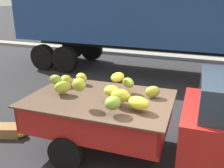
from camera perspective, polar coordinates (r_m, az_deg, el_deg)
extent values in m
cube|color=gray|center=(12.97, 20.29, 5.42)|extent=(80.00, 0.80, 0.16)
cube|color=#B21E19|center=(4.87, -2.71, -8.65)|extent=(2.66, 1.86, 0.08)
cube|color=#B21E19|center=(5.47, 0.52, -2.44)|extent=(2.57, 0.20, 0.44)
cube|color=#B21E19|center=(4.08, -7.23, -10.43)|extent=(2.57, 0.20, 0.44)
cube|color=#B21E19|center=(4.48, 12.52, -7.98)|extent=(0.15, 1.71, 0.44)
cube|color=#B21E19|center=(5.33, -15.46, -3.78)|extent=(0.15, 1.71, 0.44)
cube|color=#B21914|center=(5.51, 0.62, -2.72)|extent=(2.47, 0.15, 0.07)
cube|color=brown|center=(4.66, -2.80, -3.30)|extent=(2.79, 1.98, 0.03)
ellipsoid|color=gold|center=(5.37, -7.10, 1.46)|extent=(0.33, 0.28, 0.21)
ellipsoid|color=#96A02A|center=(4.65, 9.44, -1.76)|extent=(0.34, 0.33, 0.21)
ellipsoid|color=yellow|center=(4.04, 6.20, -4.36)|extent=(0.43, 0.34, 0.21)
ellipsoid|color=olive|center=(4.96, -12.95, 0.99)|extent=(0.27, 0.20, 0.19)
ellipsoid|color=#9DA52B|center=(4.17, -7.68, -0.15)|extent=(0.35, 0.34, 0.23)
ellipsoid|color=olive|center=(5.30, -11.19, 0.65)|extent=(0.33, 0.39, 0.17)
ellipsoid|color=olive|center=(4.80, 3.78, 0.31)|extent=(0.37, 0.37, 0.19)
ellipsoid|color=#A4AD30|center=(4.80, -11.38, -0.72)|extent=(0.36, 0.38, 0.23)
ellipsoid|color=gold|center=(4.34, -0.07, -1.55)|extent=(0.30, 0.28, 0.19)
ellipsoid|color=olive|center=(3.90, 0.19, -4.41)|extent=(0.30, 0.33, 0.22)
ellipsoid|color=gold|center=(4.18, 1.96, -2.72)|extent=(0.37, 0.30, 0.23)
ellipsoid|color=gold|center=(4.63, 1.32, 1.63)|extent=(0.26, 0.36, 0.17)
ellipsoid|color=gold|center=(5.31, -10.66, 0.88)|extent=(0.27, 0.25, 0.22)
cylinder|color=black|center=(5.77, -2.39, -6.91)|extent=(0.65, 0.24, 0.64)
cylinder|color=black|center=(4.48, -10.53, -15.48)|extent=(0.65, 0.24, 0.64)
cube|color=navy|center=(9.73, 11.47, 17.14)|extent=(12.01, 2.53, 2.70)
cube|color=black|center=(9.88, 10.90, 8.43)|extent=(11.04, 0.43, 0.30)
cylinder|color=black|center=(12.30, -4.78, 8.04)|extent=(1.08, 0.30, 1.08)
cylinder|color=black|center=(10.27, -10.92, 5.62)|extent=(1.08, 0.30, 1.08)
cylinder|color=black|center=(12.82, -9.13, 8.31)|extent=(1.08, 0.30, 1.08)
cylinder|color=black|center=(10.89, -15.71, 6.00)|extent=(1.08, 0.30, 1.08)
ellipsoid|color=yellow|center=(5.80, -20.68, -10.50)|extent=(0.35, 0.27, 0.21)
cube|color=olive|center=(5.94, -22.87, -9.94)|extent=(0.62, 0.53, 0.23)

